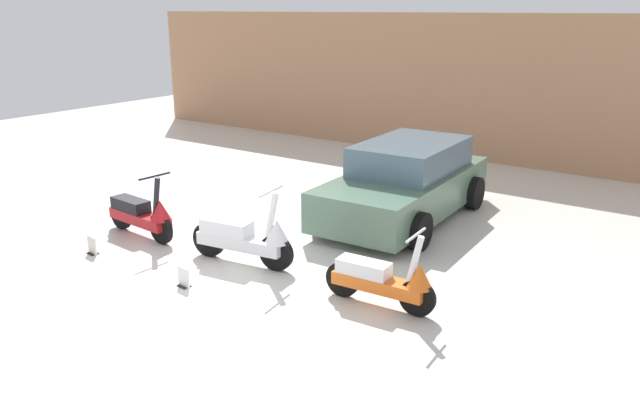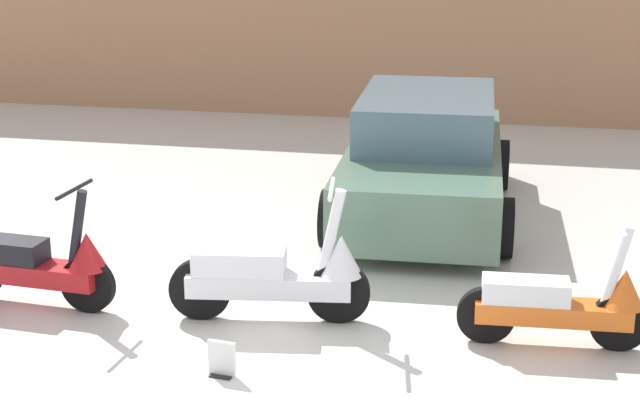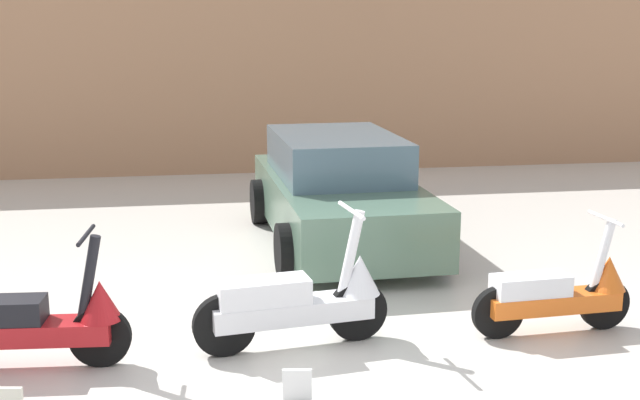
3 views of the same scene
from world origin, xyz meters
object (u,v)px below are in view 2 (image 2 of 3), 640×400
at_px(scooter_front_center, 562,303).
at_px(car_rear_left, 425,158).
at_px(placard_near_right_scooter, 222,361).
at_px(scooter_front_right, 278,274).
at_px(scooter_front_left, 37,263).

relative_size(scooter_front_center, car_rear_left, 0.37).
height_order(car_rear_left, placard_near_right_scooter, car_rear_left).
bearing_deg(scooter_front_center, scooter_front_right, 175.33).
bearing_deg(scooter_front_right, placard_near_right_scooter, -107.11).
height_order(scooter_front_left, placard_near_right_scooter, scooter_front_left).
bearing_deg(placard_near_right_scooter, scooter_front_right, 80.94).
bearing_deg(scooter_front_center, car_rear_left, 109.85).
distance_m(scooter_front_center, car_rear_left, 3.34).
height_order(scooter_front_center, placard_near_right_scooter, scooter_front_center).
bearing_deg(scooter_front_right, scooter_front_left, 174.91).
height_order(scooter_front_right, car_rear_left, car_rear_left).
bearing_deg(car_rear_left, placard_near_right_scooter, -16.26).
xyz_separation_m(car_rear_left, placard_near_right_scooter, (-1.01, -4.01, -0.49)).
distance_m(car_rear_left, placard_near_right_scooter, 4.16).
distance_m(scooter_front_left, scooter_front_center, 4.16).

